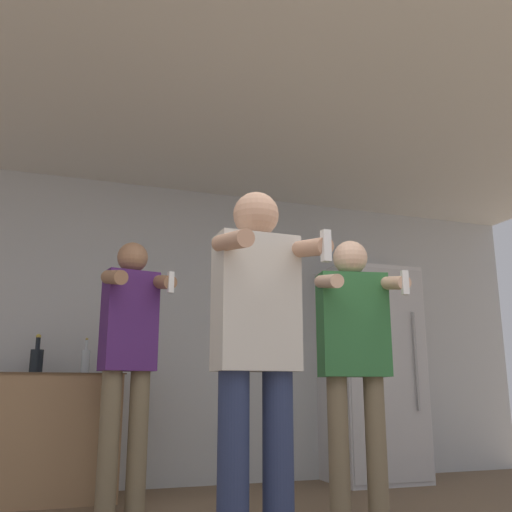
# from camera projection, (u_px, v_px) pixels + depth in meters

# --- Properties ---
(wall_back) EXTENTS (7.00, 0.06, 2.55)m
(wall_back) POSITION_uv_depth(u_px,v_px,m) (177.00, 330.00, 4.93)
(wall_back) COLOR #B2B7BC
(wall_back) RESTS_ON ground_plane
(ceiling_slab) EXTENTS (7.00, 3.38, 0.05)m
(ceiling_slab) POSITION_uv_depth(u_px,v_px,m) (227.00, 119.00, 3.89)
(ceiling_slab) COLOR silver
(ceiling_slab) RESTS_ON wall_back
(refrigerator) EXTENTS (0.78, 0.65, 1.85)m
(refrigerator) POSITION_uv_depth(u_px,v_px,m) (371.00, 372.00, 5.09)
(refrigerator) COLOR silver
(refrigerator) RESTS_ON ground_plane
(counter) EXTENTS (1.61, 0.60, 0.89)m
(counter) POSITION_uv_depth(u_px,v_px,m) (3.00, 437.00, 4.03)
(counter) COLOR #997551
(counter) RESTS_ON ground_plane
(bottle_brown_liquor) EXTENTS (0.06, 0.06, 0.27)m
(bottle_brown_liquor) POSITION_uv_depth(u_px,v_px,m) (85.00, 361.00, 4.33)
(bottle_brown_liquor) COLOR silver
(bottle_brown_liquor) RESTS_ON counter
(bottle_red_label) EXTENTS (0.09, 0.09, 0.29)m
(bottle_red_label) POSITION_uv_depth(u_px,v_px,m) (37.00, 359.00, 4.22)
(bottle_red_label) COLOR black
(bottle_red_label) RESTS_ON counter
(person_woman_foreground) EXTENTS (0.46, 0.49, 1.72)m
(person_woman_foreground) POSITION_uv_depth(u_px,v_px,m) (257.00, 344.00, 2.64)
(person_woman_foreground) COLOR navy
(person_woman_foreground) RESTS_ON ground_plane
(person_man_side) EXTENTS (0.55, 0.57, 1.71)m
(person_man_side) POSITION_uv_depth(u_px,v_px,m) (354.00, 348.00, 3.51)
(person_man_side) COLOR #75664C
(person_man_side) RESTS_ON ground_plane
(person_spectator_back) EXTENTS (0.48, 0.48, 1.78)m
(person_spectator_back) POSITION_uv_depth(u_px,v_px,m) (128.00, 350.00, 3.81)
(person_spectator_back) COLOR #75664C
(person_spectator_back) RESTS_ON ground_plane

